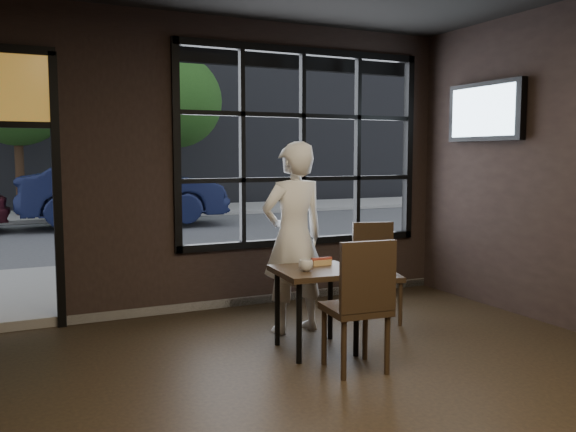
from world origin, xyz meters
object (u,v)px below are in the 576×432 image
man (293,238)px  chair_near (355,304)px  cafe_table (316,310)px  navy_car (125,190)px

man → chair_near: bearing=84.3°
cafe_table → man: size_ratio=0.40×
chair_near → navy_car: (0.16, 10.73, 0.35)m
man → navy_car: bearing=-95.6°
man → navy_car: man is taller
chair_near → man: size_ratio=0.58×
cafe_table → chair_near: bearing=-79.3°
man → navy_car: 9.56m
cafe_table → chair_near: (0.06, -0.56, 0.17)m
cafe_table → man: bearing=86.8°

